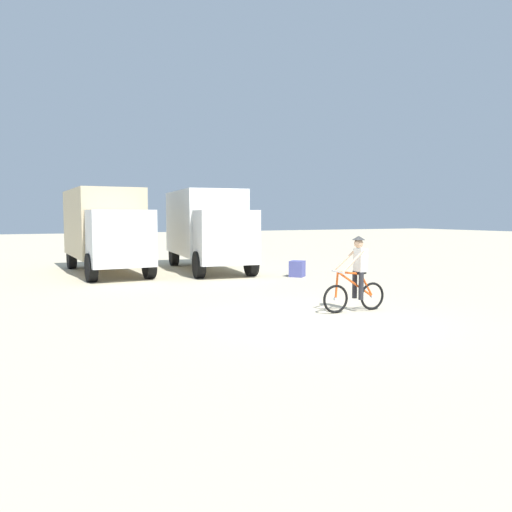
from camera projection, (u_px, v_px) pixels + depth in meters
The scene contains 5 objects.
ground_plane at pixel (323, 319), 11.20m from camera, with size 120.00×120.00×0.00m, color beige.
box_truck_tan_camper at pixel (105, 226), 20.22m from camera, with size 2.53×6.80×3.35m.
box_truck_white_box at pixel (207, 226), 21.31m from camera, with size 3.07×6.96×3.35m.
cyclist_orange_shirt at pixel (357, 276), 12.04m from camera, with size 1.73×0.52×1.82m.
supply_crate at pixel (297, 269), 18.97m from camera, with size 0.53×0.51×0.60m, color #4C5199.
Camera 1 is at (-6.19, -9.27, 2.30)m, focal length 35.37 mm.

